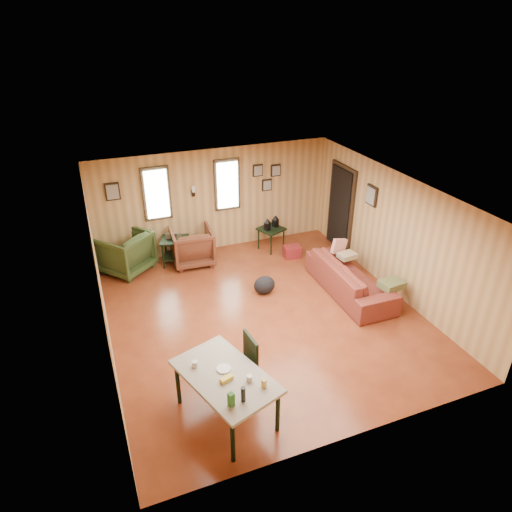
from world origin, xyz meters
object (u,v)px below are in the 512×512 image
(sofa, at_px, (351,273))
(recliner_green, at_px, (125,251))
(recliner_brown, at_px, (192,245))
(dining_table, at_px, (226,379))
(end_table, at_px, (175,247))
(side_table, at_px, (271,227))

(sofa, bearing_deg, recliner_green, 59.26)
(recliner_green, bearing_deg, recliner_brown, 133.09)
(recliner_brown, height_order, dining_table, dining_table)
(end_table, bearing_deg, sofa, -39.29)
(sofa, xyz_separation_m, recliner_green, (-4.06, 2.52, 0.05))
(recliner_brown, xyz_separation_m, side_table, (1.90, -0.02, 0.12))
(end_table, bearing_deg, side_table, -3.06)
(side_table, bearing_deg, end_table, 176.94)
(side_table, relative_size, dining_table, 0.50)
(sofa, bearing_deg, end_table, 51.83)
(sofa, relative_size, side_table, 2.69)
(recliner_green, relative_size, side_table, 1.17)
(end_table, distance_m, dining_table, 4.65)
(recliner_brown, height_order, side_table, recliner_brown)
(recliner_green, bearing_deg, dining_table, 59.36)
(recliner_green, distance_m, end_table, 1.07)
(recliner_brown, xyz_separation_m, end_table, (-0.36, 0.10, -0.03))
(recliner_brown, distance_m, recliner_green, 1.44)
(sofa, relative_size, recliner_green, 2.30)
(side_table, bearing_deg, sofa, -72.72)
(sofa, bearing_deg, recliner_brown, 49.41)
(recliner_brown, height_order, end_table, recliner_brown)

